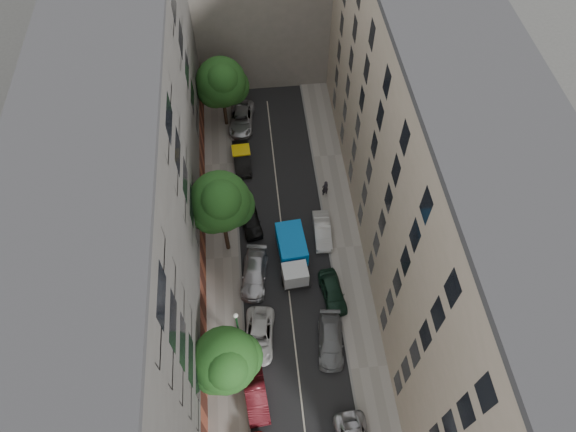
{
  "coord_description": "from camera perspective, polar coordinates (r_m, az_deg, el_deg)",
  "views": [
    {
      "loc": [
        -2.09,
        -23.44,
        39.57
      ],
      "look_at": [
        0.3,
        -0.15,
        6.0
      ],
      "focal_mm": 32.0,
      "sensor_mm": 36.0,
      "label": 1
    }
  ],
  "objects": [
    {
      "name": "sidewalk_left",
      "position": [
        46.05,
        -7.24,
        -4.67
      ],
      "size": [
        3.0,
        44.0,
        0.15
      ],
      "primitive_type": "cube",
      "color": "gray",
      "rests_on": "ground"
    },
    {
      "name": "lamp_post",
      "position": [
        38.3,
        -5.54,
        -12.45
      ],
      "size": [
        0.36,
        0.36,
        6.81
      ],
      "color": "#195826",
      "rests_on": "sidewalk_left"
    },
    {
      "name": "tree_far",
      "position": [
        52.5,
        -7.32,
        14.34
      ],
      "size": [
        5.27,
        4.99,
        8.27
      ],
      "color": "#382619",
      "rests_on": "sidewalk_left"
    },
    {
      "name": "ground",
      "position": [
        46.03,
        -0.39,
        -4.16
      ],
      "size": [
        120.0,
        120.0,
        0.0
      ],
      "primitive_type": "plane",
      "color": "#4C4C49",
      "rests_on": "ground"
    },
    {
      "name": "car_left_5",
      "position": [
        51.9,
        -5.16,
        6.42
      ],
      "size": [
        1.83,
        4.65,
        1.51
      ],
      "primitive_type": "imported",
      "rotation": [
        0.0,
        0.0,
        0.05
      ],
      "color": "black",
      "rests_on": "ground"
    },
    {
      "name": "sidewalk_right",
      "position": [
        46.54,
        6.37,
        -3.49
      ],
      "size": [
        3.0,
        44.0,
        0.15
      ],
      "primitive_type": "cube",
      "color": "gray",
      "rests_on": "ground"
    },
    {
      "name": "tree_mid",
      "position": [
        40.83,
        -7.41,
        1.34
      ],
      "size": [
        5.24,
        4.96,
        9.82
      ],
      "color": "#382619",
      "rests_on": "sidewalk_left"
    },
    {
      "name": "car_left_4",
      "position": [
        47.23,
        -4.18,
        -0.48
      ],
      "size": [
        2.31,
        4.36,
        1.41
      ],
      "primitive_type": "imported",
      "rotation": [
        0.0,
        0.0,
        0.16
      ],
      "color": "black",
      "rests_on": "ground"
    },
    {
      "name": "car_right_3",
      "position": [
        46.59,
        3.82,
        -1.64
      ],
      "size": [
        1.63,
        4.27,
        1.39
      ],
      "primitive_type": "imported",
      "rotation": [
        0.0,
        0.0,
        -0.04
      ],
      "color": "silver",
      "rests_on": "ground"
    },
    {
      "name": "tree_near",
      "position": [
        37.04,
        -6.85,
        -15.82
      ],
      "size": [
        5.0,
        4.69,
        7.13
      ],
      "color": "#382619",
      "rests_on": "sidewalk_left"
    },
    {
      "name": "car_right_2",
      "position": [
        43.53,
        4.98,
        -8.41
      ],
      "size": [
        2.21,
        4.48,
        1.47
      ],
      "primitive_type": "imported",
      "rotation": [
        0.0,
        0.0,
        0.11
      ],
      "color": "black",
      "rests_on": "ground"
    },
    {
      "name": "car_left_3",
      "position": [
        44.26,
        -3.75,
        -6.41
      ],
      "size": [
        2.85,
        5.34,
        1.47
      ],
      "primitive_type": "imported",
      "rotation": [
        0.0,
        0.0,
        -0.16
      ],
      "color": "#BBBBC0",
      "rests_on": "ground"
    },
    {
      "name": "car_right_1",
      "position": [
        41.82,
        4.76,
        -13.67
      ],
      "size": [
        2.51,
        5.01,
        1.4
      ],
      "primitive_type": "imported",
      "rotation": [
        0.0,
        0.0,
        -0.12
      ],
      "color": "slate",
      "rests_on": "ground"
    },
    {
      "name": "pedestrian",
      "position": [
        48.97,
        4.15,
        3.13
      ],
      "size": [
        0.8,
        0.67,
        1.89
      ],
      "primitive_type": "imported",
      "rotation": [
        0.0,
        0.0,
        3.51
      ],
      "color": "black",
      "rests_on": "sidewalk_right"
    },
    {
      "name": "building_left",
      "position": [
        38.77,
        -16.89,
        2.17
      ],
      "size": [
        8.0,
        44.0,
        20.0
      ],
      "primitive_type": "cube",
      "color": "#4B4946",
      "rests_on": "ground"
    },
    {
      "name": "building_right",
      "position": [
        39.93,
        15.49,
        4.75
      ],
      "size": [
        8.0,
        44.0,
        20.0
      ],
      "primitive_type": "cube",
      "color": "tan",
      "rests_on": "ground"
    },
    {
      "name": "car_left_1",
      "position": [
        40.4,
        -3.62,
        -19.13
      ],
      "size": [
        1.99,
        4.64,
        1.49
      ],
      "primitive_type": "imported",
      "rotation": [
        0.0,
        0.0,
        0.09
      ],
      "color": "#4A0E14",
      "rests_on": "ground"
    },
    {
      "name": "tarp_truck",
      "position": [
        44.34,
        0.5,
        -4.23
      ],
      "size": [
        2.62,
        5.78,
        2.6
      ],
      "rotation": [
        0.0,
        0.0,
        0.08
      ],
      "color": "black",
      "rests_on": "ground"
    },
    {
      "name": "road_surface",
      "position": [
        46.03,
        -0.39,
        -4.15
      ],
      "size": [
        8.0,
        44.0,
        0.02
      ],
      "primitive_type": "cube",
      "color": "black",
      "rests_on": "ground"
    },
    {
      "name": "car_left_2",
      "position": [
        41.91,
        -3.24,
        -13.16
      ],
      "size": [
        2.91,
        5.2,
        1.37
      ],
      "primitive_type": "imported",
      "rotation": [
        0.0,
        0.0,
        -0.13
      ],
      "color": "silver",
      "rests_on": "ground"
    },
    {
      "name": "car_left_6",
      "position": [
        55.77,
        -5.18,
        10.74
      ],
      "size": [
        3.15,
        5.66,
        1.5
      ],
      "primitive_type": "imported",
      "rotation": [
        0.0,
        0.0,
        -0.13
      ],
      "color": "#AFAFB4",
      "rests_on": "ground"
    }
  ]
}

